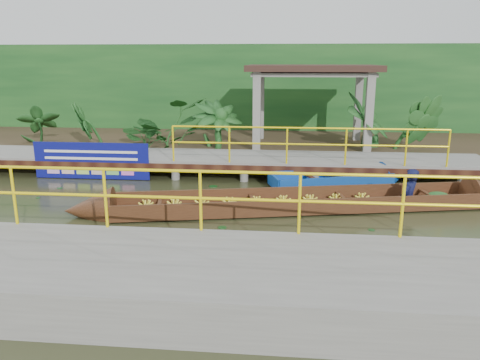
{
  "coord_description": "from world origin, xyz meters",
  "views": [
    {
      "loc": [
        2.15,
        -10.22,
        3.39
      ],
      "look_at": [
        1.1,
        0.5,
        0.6
      ],
      "focal_mm": 35.0,
      "sensor_mm": 36.0,
      "label": 1
    }
  ],
  "objects": [
    {
      "name": "moored_blue_boat",
      "position": [
        4.28,
        2.59,
        0.16
      ],
      "size": [
        3.92,
        2.12,
        0.91
      ],
      "rotation": [
        0.0,
        0.0,
        0.32
      ],
      "color": "navy",
      "rests_on": "ground"
    },
    {
      "name": "near_dock",
      "position": [
        1.0,
        -4.2,
        0.3
      ],
      "size": [
        18.0,
        2.4,
        1.73
      ],
      "color": "slate",
      "rests_on": "ground"
    },
    {
      "name": "vendor_boat",
      "position": [
        2.71,
        0.28,
        0.21
      ],
      "size": [
        10.54,
        3.2,
        2.06
      ],
      "rotation": [
        0.0,
        0.0,
        0.21
      ],
      "color": "#341C0E",
      "rests_on": "ground"
    },
    {
      "name": "ground",
      "position": [
        0.0,
        0.0,
        0.0
      ],
      "size": [
        80.0,
        80.0,
        0.0
      ],
      "primitive_type": "plane",
      "color": "#282E17",
      "rests_on": "ground"
    },
    {
      "name": "tropical_plants",
      "position": [
        -0.46,
        5.3,
        1.24
      ],
      "size": [
        14.27,
        1.27,
        1.58
      ],
      "color": "#154219",
      "rests_on": "ground"
    },
    {
      "name": "foliage_backdrop",
      "position": [
        0.0,
        10.0,
        2.0
      ],
      "size": [
        30.0,
        0.8,
        4.0
      ],
      "primitive_type": "cube",
      "color": "#154219",
      "rests_on": "ground"
    },
    {
      "name": "land_strip",
      "position": [
        0.0,
        7.5,
        0.23
      ],
      "size": [
        30.0,
        8.0,
        0.45
      ],
      "primitive_type": "cube",
      "color": "#312718",
      "rests_on": "ground"
    },
    {
      "name": "blue_banner",
      "position": [
        -3.41,
        2.48,
        0.56
      ],
      "size": [
        3.4,
        0.04,
        1.06
      ],
      "color": "navy",
      "rests_on": "ground"
    },
    {
      "name": "pavilion",
      "position": [
        3.0,
        6.3,
        2.82
      ],
      "size": [
        4.4,
        3.0,
        3.0
      ],
      "color": "slate",
      "rests_on": "ground"
    },
    {
      "name": "far_dock",
      "position": [
        0.02,
        3.43,
        0.48
      ],
      "size": [
        16.0,
        2.06,
        1.66
      ],
      "color": "slate",
      "rests_on": "ground"
    }
  ]
}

